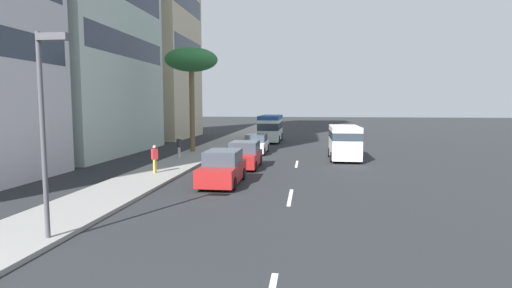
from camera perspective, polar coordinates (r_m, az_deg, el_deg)
The scene contains 13 objects.
ground_plane at distance 34.01m, azimuth 6.10°, elevation -1.24°, with size 198.00×198.00×0.00m, color #26282B.
sidewalk_right at distance 35.08m, azimuth -7.01°, elevation -0.92°, with size 162.00×3.16×0.15m, color gray.
lane_stripe_mid at distance 17.77m, azimuth 4.87°, elevation -7.51°, with size 3.20×0.16×0.01m, color silver.
lane_stripe_far at distance 27.53m, azimuth 5.79°, elevation -2.84°, with size 3.20×0.16×0.01m, color silver.
car_lead at distance 33.61m, azimuth 0.03°, elevation -0.02°, with size 4.46×1.82×1.56m.
minibus_second at distance 43.80m, azimuth 2.10°, elevation 2.39°, with size 6.97×2.29×2.87m.
car_third at distance 25.83m, azimuth -1.65°, elevation -1.62°, with size 4.11×1.94×1.67m.
car_fourth at distance 20.52m, azimuth -4.76°, elevation -3.46°, with size 4.33×1.86×1.72m.
van_fifth at distance 30.12m, azimuth 12.41°, elevation 0.49°, with size 4.93×2.16×2.48m.
pedestrian_near_lamp at distance 29.98m, azimuth -10.84°, elevation -0.29°, with size 0.37×0.39×1.57m.
pedestrian_mid_block at distance 23.65m, azimuth -14.16°, elevation -1.90°, with size 0.38×0.38×1.58m.
palm_tree at distance 33.99m, azimuth -9.15°, elevation 11.49°, with size 4.31×4.31×8.52m.
street_lamp at distance 12.91m, azimuth -27.65°, elevation 4.24°, with size 0.24×0.97×5.91m.
Camera 1 is at (-2.26, -0.74, 4.03)m, focal length 28.24 mm.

